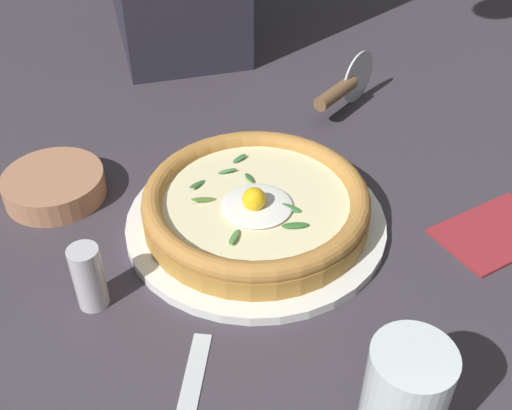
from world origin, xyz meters
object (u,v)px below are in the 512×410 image
at_px(pizza, 256,204).
at_px(side_bowl, 54,185).
at_px(pizza_cutter, 344,88).
at_px(pepper_shaker, 89,277).
at_px(drinking_glass, 402,406).
at_px(folded_napkin, 497,231).

distance_m(pizza, side_bowl, 0.26).
xyz_separation_m(pizza_cutter, pepper_shaker, (-0.34, 0.36, -0.00)).
relative_size(side_bowl, drinking_glass, 1.08).
bearing_deg(side_bowl, pizza, -111.93).
relative_size(pizza, drinking_glass, 2.26).
relative_size(pizza_cutter, pepper_shaker, 1.55).
relative_size(pizza, pepper_shaker, 3.52).
xyz_separation_m(pizza, folded_napkin, (-0.06, -0.28, -0.03)).
xyz_separation_m(drinking_glass, folded_napkin, (0.23, -0.21, -0.05)).
bearing_deg(folded_napkin, pizza_cutter, 19.71).
bearing_deg(side_bowl, pizza_cutter, -70.76).
distance_m(drinking_glass, folded_napkin, 0.32).
xyz_separation_m(side_bowl, pepper_shaker, (-0.19, -0.06, 0.02)).
height_order(pizza_cutter, pepper_shaker, pizza_cutter).
xyz_separation_m(side_bowl, pizza_cutter, (0.14, -0.41, 0.02)).
relative_size(pizza, side_bowl, 2.10).
relative_size(side_bowl, folded_napkin, 0.90).
xyz_separation_m(side_bowl, drinking_glass, (-0.39, -0.32, 0.03)).
bearing_deg(drinking_glass, pizza_cutter, -10.46).
distance_m(side_bowl, pepper_shaker, 0.20).
height_order(pizza, pizza_cutter, pizza_cutter).
distance_m(pizza_cutter, folded_napkin, 0.32).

